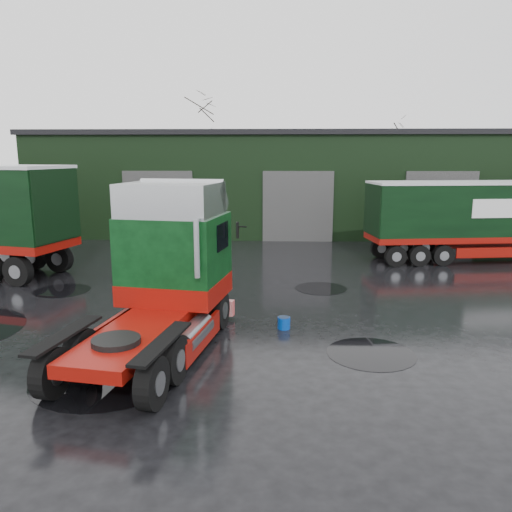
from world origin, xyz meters
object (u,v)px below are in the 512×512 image
Objects in this scene: warehouse at (294,181)px; wash_bucket at (284,323)px; tree_back_b at (382,168)px; lorry_right at (486,221)px; tree_back_a at (199,156)px; hero_tractor at (146,274)px.

warehouse is 21.07m from wash_bucket.
tree_back_b reaches higher than wash_bucket.
tree_back_a reaches higher than lorry_right.
tree_back_b is at bearing 79.28° from hero_tractor.
tree_back_a is (-3.62, 33.00, 2.64)m from hero_tractor.
warehouse is at bearing -51.34° from tree_back_a.
hero_tractor is 4.43m from wash_bucket.
hero_tractor is 18.79× the size of wash_bucket.
warehouse is 4.32× the size of tree_back_b.
hero_tractor is 33.30m from tree_back_a.
tree_back_b is at bearing 174.39° from lorry_right.
hero_tractor is at bearing -110.56° from tree_back_b.
tree_back_a is at bearing 180.00° from tree_back_b.
wash_bucket is (-9.59, -9.83, -1.70)m from lorry_right.
warehouse reaches higher than hero_tractor.
warehouse is at bearing 89.06° from hero_tractor.
warehouse is 3.41× the size of tree_back_a.
tree_back_b is (9.04, 30.83, 3.58)m from wash_bucket.
warehouse is at bearing -149.25° from lorry_right.
lorry_right is at bearing -52.14° from warehouse.
tree_back_b is at bearing 51.34° from warehouse.
hero_tractor is (-4.38, -23.00, -1.05)m from warehouse.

